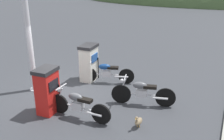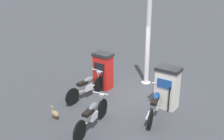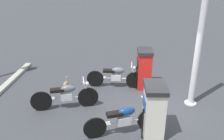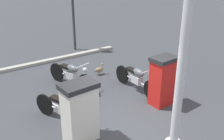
{
  "view_description": "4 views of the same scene",
  "coord_description": "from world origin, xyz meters",
  "px_view_note": "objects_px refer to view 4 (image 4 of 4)",
  "views": [
    {
      "loc": [
        4.8,
        -7.41,
        4.29
      ],
      "look_at": [
        1.75,
        -0.01,
        1.2
      ],
      "focal_mm": 41.1,
      "sensor_mm": 36.0,
      "label": 1
    },
    {
      "loc": [
        8.62,
        5.18,
        4.88
      ],
      "look_at": [
        0.74,
        -0.53,
        1.18
      ],
      "focal_mm": 45.22,
      "sensor_mm": 36.0,
      "label": 2
    },
    {
      "loc": [
        1.07,
        7.03,
        4.35
      ],
      "look_at": [
        1.3,
        -0.27,
        1.19
      ],
      "focal_mm": 39.19,
      "sensor_mm": 36.0,
      "label": 3
    },
    {
      "loc": [
        -4.58,
        4.1,
        4.1
      ],
      "look_at": [
        1.43,
        -0.54,
        0.9
      ],
      "focal_mm": 42.34,
      "sensor_mm": 36.0,
      "label": 4
    }
  ],
  "objects_px": {
    "canopy_support_pole": "(182,63)",
    "motorcycle_extra": "(71,74)",
    "fuel_pump_far": "(80,112)",
    "motorcycle_far_pump": "(65,108)",
    "motorcycle_near_pump": "(137,78)",
    "fuel_pump_near": "(163,81)",
    "wandering_duck": "(99,69)",
    "roadside_traffic_light": "(73,3)"
  },
  "relations": [
    {
      "from": "canopy_support_pole",
      "to": "motorcycle_extra",
      "type": "bearing_deg",
      "value": 5.76
    },
    {
      "from": "fuel_pump_far",
      "to": "motorcycle_far_pump",
      "type": "height_order",
      "value": "fuel_pump_far"
    },
    {
      "from": "fuel_pump_far",
      "to": "motorcycle_near_pump",
      "type": "height_order",
      "value": "fuel_pump_far"
    },
    {
      "from": "motorcycle_near_pump",
      "to": "motorcycle_extra",
      "type": "bearing_deg",
      "value": 44.62
    },
    {
      "from": "motorcycle_near_pump",
      "to": "motorcycle_far_pump",
      "type": "height_order",
      "value": "motorcycle_near_pump"
    },
    {
      "from": "fuel_pump_near",
      "to": "motorcycle_near_pump",
      "type": "xyz_separation_m",
      "value": [
        1.07,
        0.05,
        -0.3
      ]
    },
    {
      "from": "fuel_pump_near",
      "to": "wandering_duck",
      "type": "xyz_separation_m",
      "value": [
        2.95,
        0.24,
        -0.56
      ]
    },
    {
      "from": "motorcycle_far_pump",
      "to": "canopy_support_pole",
      "type": "distance_m",
      "value": 3.26
    },
    {
      "from": "fuel_pump_near",
      "to": "wandering_duck",
      "type": "relative_size",
      "value": 3.45
    },
    {
      "from": "motorcycle_far_pump",
      "to": "roadside_traffic_light",
      "type": "relative_size",
      "value": 0.65
    },
    {
      "from": "fuel_pump_far",
      "to": "roadside_traffic_light",
      "type": "relative_size",
      "value": 0.47
    },
    {
      "from": "fuel_pump_near",
      "to": "motorcycle_near_pump",
      "type": "bearing_deg",
      "value": 2.51
    },
    {
      "from": "wandering_duck",
      "to": "roadside_traffic_light",
      "type": "relative_size",
      "value": 0.14
    },
    {
      "from": "motorcycle_near_pump",
      "to": "roadside_traffic_light",
      "type": "relative_size",
      "value": 0.67
    },
    {
      "from": "fuel_pump_near",
      "to": "canopy_support_pole",
      "type": "relative_size",
      "value": 0.35
    },
    {
      "from": "motorcycle_near_pump",
      "to": "motorcycle_far_pump",
      "type": "xyz_separation_m",
      "value": [
        -0.27,
        2.8,
        0.01
      ]
    },
    {
      "from": "motorcycle_extra",
      "to": "wandering_duck",
      "type": "xyz_separation_m",
      "value": [
        0.29,
        -1.37,
        -0.27
      ]
    },
    {
      "from": "fuel_pump_far",
      "to": "canopy_support_pole",
      "type": "relative_size",
      "value": 0.35
    },
    {
      "from": "roadside_traffic_light",
      "to": "motorcycle_near_pump",
      "type": "bearing_deg",
      "value": 172.9
    },
    {
      "from": "motorcycle_extra",
      "to": "roadside_traffic_light",
      "type": "xyz_separation_m",
      "value": [
        3.45,
        -2.19,
        1.75
      ]
    },
    {
      "from": "fuel_pump_near",
      "to": "motorcycle_extra",
      "type": "xyz_separation_m",
      "value": [
        2.65,
        1.61,
        -0.28
      ]
    },
    {
      "from": "motorcycle_near_pump",
      "to": "motorcycle_far_pump",
      "type": "distance_m",
      "value": 2.81
    },
    {
      "from": "motorcycle_near_pump",
      "to": "motorcycle_extra",
      "type": "distance_m",
      "value": 2.22
    },
    {
      "from": "fuel_pump_near",
      "to": "wandering_duck",
      "type": "distance_m",
      "value": 3.01
    },
    {
      "from": "fuel_pump_near",
      "to": "motorcycle_far_pump",
      "type": "distance_m",
      "value": 2.97
    },
    {
      "from": "wandering_duck",
      "to": "roadside_traffic_light",
      "type": "xyz_separation_m",
      "value": [
        3.16,
        -0.82,
        2.02
      ]
    },
    {
      "from": "fuel_pump_far",
      "to": "motorcycle_extra",
      "type": "distance_m",
      "value": 2.95
    },
    {
      "from": "fuel_pump_far",
      "to": "motorcycle_far_pump",
      "type": "bearing_deg",
      "value": -1.36
    },
    {
      "from": "fuel_pump_near",
      "to": "fuel_pump_far",
      "type": "distance_m",
      "value": 2.86
    },
    {
      "from": "wandering_duck",
      "to": "roadside_traffic_light",
      "type": "height_order",
      "value": "roadside_traffic_light"
    },
    {
      "from": "fuel_pump_near",
      "to": "canopy_support_pole",
      "type": "xyz_separation_m",
      "value": [
        -1.5,
        1.19,
        1.31
      ]
    },
    {
      "from": "fuel_pump_near",
      "to": "motorcycle_far_pump",
      "type": "xyz_separation_m",
      "value": [
        0.8,
        2.84,
        -0.29
      ]
    },
    {
      "from": "fuel_pump_far",
      "to": "roadside_traffic_light",
      "type": "xyz_separation_m",
      "value": [
        6.1,
        -3.44,
        1.46
      ]
    },
    {
      "from": "motorcycle_near_pump",
      "to": "motorcycle_far_pump",
      "type": "bearing_deg",
      "value": 95.42
    },
    {
      "from": "fuel_pump_near",
      "to": "motorcycle_extra",
      "type": "height_order",
      "value": "fuel_pump_near"
    },
    {
      "from": "motorcycle_far_pump",
      "to": "motorcycle_extra",
      "type": "bearing_deg",
      "value": -33.77
    },
    {
      "from": "fuel_pump_far",
      "to": "wandering_duck",
      "type": "bearing_deg",
      "value": -41.7
    },
    {
      "from": "wandering_duck",
      "to": "canopy_support_pole",
      "type": "xyz_separation_m",
      "value": [
        -4.45,
        0.95,
        1.87
      ]
    },
    {
      "from": "fuel_pump_near",
      "to": "roadside_traffic_light",
      "type": "bearing_deg",
      "value": -5.43
    },
    {
      "from": "motorcycle_extra",
      "to": "wandering_duck",
      "type": "relative_size",
      "value": 4.88
    },
    {
      "from": "motorcycle_extra",
      "to": "roadside_traffic_light",
      "type": "distance_m",
      "value": 4.45
    },
    {
      "from": "motorcycle_near_pump",
      "to": "fuel_pump_far",
      "type": "bearing_deg",
      "value": 110.82
    }
  ]
}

